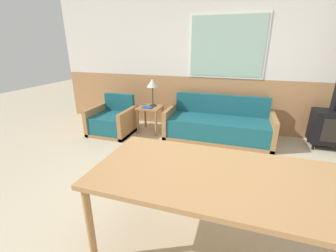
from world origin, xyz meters
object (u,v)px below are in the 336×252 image
Objects in this scene: armchair at (113,122)px; dining_table at (216,181)px; couch at (218,126)px; table_lamp at (152,84)px; side_table at (150,112)px; wood_stove at (332,115)px.

dining_table is at bearing -48.94° from armchair.
couch is 1.52m from table_lamp.
dining_table is at bearing -84.97° from couch.
armchair is 1.53× the size of side_table.
couch is at bearing 2.43° from side_table.
side_table is at bearing -111.34° from table_lamp.
couch is 1.01× the size of dining_table.
wood_stove is (1.85, 0.17, 0.34)m from couch.
dining_table is at bearing -57.55° from side_table.
dining_table reaches higher than armchair.
armchair is (-2.06, -0.36, -0.01)m from couch.
wood_stove is at bearing 4.05° from side_table.
table_lamp is (0.03, 0.08, 0.55)m from side_table.
couch is 2.09m from armchair.
armchair reaches higher than side_table.
wood_stove is at bearing 5.23° from couch.
table_lamp reaches higher than couch.
dining_table is (2.28, -2.19, 0.46)m from armchair.
armchair is 3.96m from wood_stove.
couch is at bearing -0.96° from table_lamp.
table_lamp is 3.21m from wood_stove.
couch is 3.63× the size of table_lamp.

